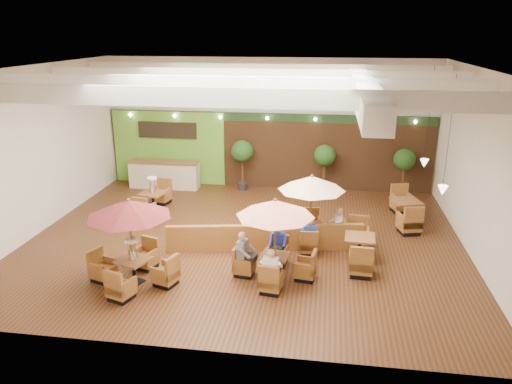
% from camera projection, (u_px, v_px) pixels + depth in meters
% --- Properties ---
extents(room, '(14.04, 14.00, 5.52)m').
position_uv_depth(room, '(258.00, 124.00, 16.38)').
color(room, '#381E0F').
rests_on(room, ground).
extents(service_counter, '(3.00, 0.75, 1.18)m').
position_uv_depth(service_counter, '(165.00, 175.00, 21.62)').
color(service_counter, beige).
rests_on(service_counter, ground).
extents(booth_divider, '(6.05, 1.28, 0.85)m').
position_uv_depth(booth_divider, '(265.00, 238.00, 15.47)').
color(booth_divider, brown).
rests_on(booth_divider, ground).
extents(table_0, '(2.51, 2.51, 2.44)m').
position_uv_depth(table_0, '(130.00, 226.00, 13.10)').
color(table_0, brown).
rests_on(table_0, ground).
extents(table_1, '(2.32, 2.32, 2.33)m').
position_uv_depth(table_1, '(275.00, 224.00, 13.42)').
color(table_1, brown).
rests_on(table_1, ground).
extents(table_2, '(2.27, 2.27, 2.31)m').
position_uv_depth(table_2, '(311.00, 196.00, 15.64)').
color(table_2, brown).
rests_on(table_2, ground).
extents(table_3, '(1.03, 2.68, 1.54)m').
position_uv_depth(table_3, '(153.00, 199.00, 18.76)').
color(table_3, brown).
rests_on(table_3, ground).
extents(table_4, '(0.92, 2.63, 0.98)m').
position_uv_depth(table_4, '(359.00, 249.00, 14.82)').
color(table_4, brown).
rests_on(table_4, ground).
extents(table_5, '(1.15, 2.92, 1.04)m').
position_uv_depth(table_5, '(405.00, 212.00, 17.76)').
color(table_5, brown).
rests_on(table_5, ground).
extents(topiary_0, '(0.93, 0.93, 2.15)m').
position_uv_depth(topiary_0, '(242.00, 153.00, 21.02)').
color(topiary_0, black).
rests_on(topiary_0, ground).
extents(topiary_1, '(0.90, 0.90, 2.08)m').
position_uv_depth(topiary_1, '(325.00, 158.00, 20.56)').
color(topiary_1, black).
rests_on(topiary_1, ground).
extents(topiary_2, '(0.87, 0.87, 2.03)m').
position_uv_depth(topiary_2, '(404.00, 161.00, 20.12)').
color(topiary_2, black).
rests_on(topiary_2, ground).
extents(diner_0, '(0.40, 0.33, 0.80)m').
position_uv_depth(diner_0, '(271.00, 266.00, 12.88)').
color(diner_0, white).
rests_on(diner_0, ground).
extents(diner_1, '(0.36, 0.30, 0.72)m').
position_uv_depth(diner_1, '(278.00, 241.00, 14.49)').
color(diner_1, '#273BA9').
rests_on(diner_1, ground).
extents(diner_2, '(0.39, 0.45, 0.84)m').
position_uv_depth(diner_2, '(244.00, 250.00, 13.79)').
color(diner_2, gray).
rests_on(diner_2, ground).
extents(diner_3, '(0.39, 0.35, 0.73)m').
position_uv_depth(diner_3, '(309.00, 232.00, 15.12)').
color(diner_3, '#273BA9').
rests_on(diner_3, ground).
extents(diner_4, '(0.31, 0.39, 0.80)m').
position_uv_depth(diner_4, '(337.00, 223.00, 15.79)').
color(diner_4, white).
rests_on(diner_4, ground).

